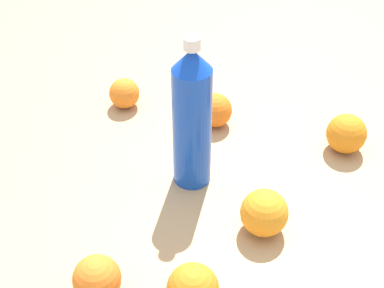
% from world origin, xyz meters
% --- Properties ---
extents(ground_plane, '(2.40, 2.40, 0.00)m').
position_xyz_m(ground_plane, '(0.00, 0.00, 0.00)').
color(ground_plane, tan).
extents(water_bottle, '(0.07, 0.07, 0.29)m').
position_xyz_m(water_bottle, '(-0.01, 0.03, 0.14)').
color(water_bottle, blue).
rests_on(water_bottle, ground_plane).
extents(orange_0, '(0.06, 0.06, 0.06)m').
position_xyz_m(orange_0, '(0.20, -0.14, 0.03)').
color(orange_0, orange).
rests_on(orange_0, ground_plane).
extents(orange_2, '(0.07, 0.07, 0.07)m').
position_xyz_m(orange_2, '(-0.00, -0.14, 0.03)').
color(orange_2, orange).
rests_on(orange_2, ground_plane).
extents(orange_3, '(0.08, 0.08, 0.08)m').
position_xyz_m(orange_3, '(-0.26, -0.15, 0.04)').
color(orange_3, orange).
rests_on(orange_3, ground_plane).
extents(orange_4, '(0.08, 0.08, 0.08)m').
position_xyz_m(orange_4, '(-0.17, 0.11, 0.04)').
color(orange_4, orange).
rests_on(orange_4, ground_plane).
extents(orange_5, '(0.07, 0.07, 0.07)m').
position_xyz_m(orange_5, '(0.03, 0.31, 0.04)').
color(orange_5, orange).
rests_on(orange_5, ground_plane).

